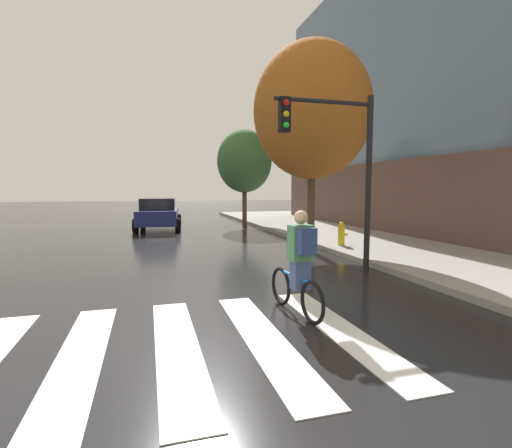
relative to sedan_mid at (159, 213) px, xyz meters
name	(u,v)px	position (x,y,z in m)	size (l,w,h in m)	color
ground_plane	(150,351)	(-0.52, -14.53, -0.80)	(120.00, 120.00, 0.00)	black
crosswalk_stripes	(177,347)	(-0.18, -14.53, -0.80)	(5.14, 3.70, 0.01)	silver
sedan_mid	(159,213)	(0.00, 0.00, 0.00)	(2.45, 4.66, 1.56)	navy
cyclist	(299,264)	(1.78, -13.83, 0.04)	(0.39, 1.70, 1.69)	black
traffic_light_near	(338,153)	(3.79, -11.26, 2.06)	(2.47, 0.28, 4.20)	black
fire_hydrant	(341,234)	(5.65, -8.12, -0.27)	(0.33, 0.22, 0.78)	gold
street_tree_near	(312,111)	(4.52, -8.15, 3.64)	(3.70, 3.70, 6.58)	#4C3823
street_tree_mid	(244,161)	(4.47, 0.30, 2.66)	(2.89, 2.89, 5.14)	#4C3823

